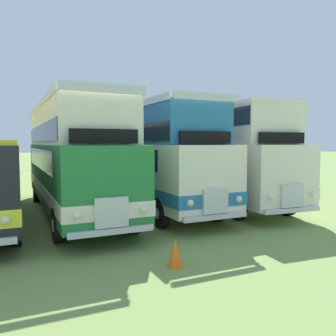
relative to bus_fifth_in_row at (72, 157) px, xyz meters
name	(u,v)px	position (x,y,z in m)	size (l,w,h in m)	color
bus_fifth_in_row	(72,157)	(0.00, 0.00, 0.00)	(2.97, 11.53, 4.52)	#237538
bus_sixth_in_row	(151,156)	(3.44, -0.04, -0.01)	(2.94, 10.48, 4.52)	silver
bus_seventh_in_row	(217,152)	(6.89, 0.01, 0.11)	(3.00, 10.74, 4.49)	silver
cone_mid_row	(175,253)	(1.35, -7.36, -2.03)	(0.36, 0.36, 0.67)	orange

